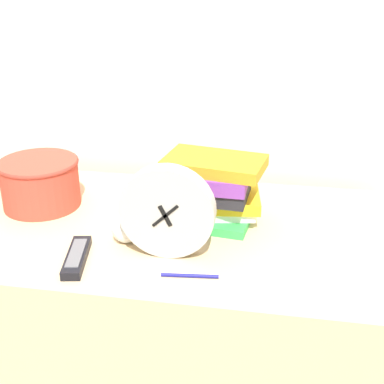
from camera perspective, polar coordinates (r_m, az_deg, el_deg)
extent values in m
cube|color=beige|center=(1.60, -3.38, 17.56)|extent=(6.00, 0.04, 2.40)
cube|color=tan|center=(1.58, -5.87, -15.51)|extent=(1.33, 0.63, 0.76)
cylinder|color=#B7B2A8|center=(1.18, -2.65, -2.09)|extent=(0.21, 0.04, 0.21)
cylinder|color=white|center=(1.17, -2.78, -2.36)|extent=(0.19, 0.01, 0.19)
cube|color=black|center=(1.16, -2.86, -2.53)|extent=(0.03, 0.01, 0.05)
cube|color=black|center=(1.16, -2.86, -2.53)|extent=(0.06, 0.01, 0.06)
cylinder|color=black|center=(1.16, -2.86, -2.53)|extent=(0.01, 0.01, 0.01)
cube|color=green|center=(1.36, 1.80, -2.81)|extent=(0.22, 0.16, 0.02)
cube|color=white|center=(1.37, 2.27, -1.57)|extent=(0.23, 0.17, 0.02)
cube|color=yellow|center=(1.36, 2.35, -0.67)|extent=(0.25, 0.17, 0.03)
cube|color=#232328|center=(1.33, 1.63, 0.22)|extent=(0.21, 0.15, 0.03)
cube|color=#7A3899|center=(1.31, 2.17, 1.56)|extent=(0.18, 0.15, 0.04)
cube|color=orange|center=(1.31, 2.42, 3.05)|extent=(0.26, 0.18, 0.03)
cylinder|color=#C63D2D|center=(1.49, -15.88, 0.91)|extent=(0.21, 0.21, 0.13)
torus|color=#9F3024|center=(1.46, -16.14, 3.00)|extent=(0.21, 0.21, 0.01)
cube|color=black|center=(1.23, -12.19, -6.82)|extent=(0.07, 0.17, 0.02)
cube|color=#59595E|center=(1.22, -12.24, -6.36)|extent=(0.05, 0.12, 0.00)
sphere|color=white|center=(1.27, -7.05, -3.92)|extent=(0.07, 0.07, 0.07)
cylinder|color=navy|center=(1.15, -0.23, -8.92)|extent=(0.12, 0.02, 0.01)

